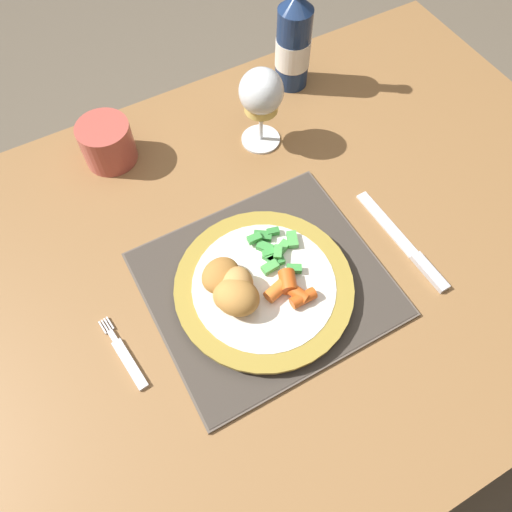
% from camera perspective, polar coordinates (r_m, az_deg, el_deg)
% --- Properties ---
extents(ground_plane, '(6.00, 6.00, 0.00)m').
position_cam_1_polar(ground_plane, '(1.45, -0.55, -15.58)').
color(ground_plane, brown).
extents(dining_table, '(1.28, 0.81, 0.74)m').
position_cam_1_polar(dining_table, '(0.84, -0.92, -4.36)').
color(dining_table, olive).
rests_on(dining_table, ground).
extents(placemat, '(0.34, 0.30, 0.01)m').
position_cam_1_polar(placemat, '(0.74, 1.13, -3.20)').
color(placemat, brown).
rests_on(placemat, dining_table).
extents(dinner_plate, '(0.26, 0.26, 0.02)m').
position_cam_1_polar(dinner_plate, '(0.72, 1.06, -3.53)').
color(dinner_plate, white).
rests_on(dinner_plate, placemat).
extents(breaded_croquettes, '(0.08, 0.12, 0.05)m').
position_cam_1_polar(breaded_croquettes, '(0.69, -2.75, -3.69)').
color(breaded_croquettes, '#A87033').
rests_on(breaded_croquettes, dinner_plate).
extents(green_beans_pile, '(0.08, 0.10, 0.02)m').
position_cam_1_polar(green_beans_pile, '(0.73, 2.13, 0.72)').
color(green_beans_pile, '#338438').
rests_on(green_beans_pile, dinner_plate).
extents(glazed_carrots, '(0.06, 0.06, 0.02)m').
position_cam_1_polar(glazed_carrots, '(0.70, 3.91, -3.75)').
color(glazed_carrots, '#CC5119').
rests_on(glazed_carrots, dinner_plate).
extents(fork, '(0.03, 0.12, 0.01)m').
position_cam_1_polar(fork, '(0.71, -14.61, -11.22)').
color(fork, silver).
rests_on(fork, dining_table).
extents(table_knife, '(0.02, 0.21, 0.01)m').
position_cam_1_polar(table_knife, '(0.80, 17.03, 0.86)').
color(table_knife, silver).
rests_on(table_knife, dining_table).
extents(wine_glass, '(0.07, 0.07, 0.15)m').
position_cam_1_polar(wine_glass, '(0.84, 0.60, 17.87)').
color(wine_glass, silver).
rests_on(wine_glass, dining_table).
extents(bottle, '(0.06, 0.06, 0.24)m').
position_cam_1_polar(bottle, '(0.96, 4.30, 23.20)').
color(bottle, navy).
rests_on(bottle, dining_table).
extents(drinking_cup, '(0.09, 0.09, 0.07)m').
position_cam_1_polar(drinking_cup, '(0.89, -16.69, 12.37)').
color(drinking_cup, '#B24C42').
rests_on(drinking_cup, dining_table).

